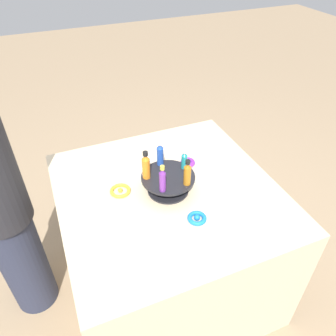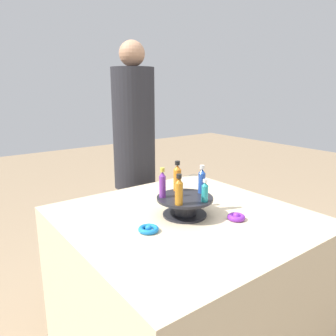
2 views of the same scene
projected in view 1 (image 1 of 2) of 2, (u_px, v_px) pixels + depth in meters
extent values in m
plane|color=#997F60|center=(168.00, 280.00, 2.12)|extent=(12.00, 12.00, 0.00)
cube|color=beige|center=(168.00, 241.00, 1.87)|extent=(1.07, 1.07, 0.78)
cylinder|color=black|center=(168.00, 189.00, 1.63)|extent=(0.21, 0.21, 0.01)
cylinder|color=black|center=(168.00, 183.00, 1.60)|extent=(0.11, 0.11, 0.07)
cylinder|color=black|center=(168.00, 177.00, 1.58)|extent=(0.26, 0.26, 0.01)
cylinder|color=#234CAD|center=(160.00, 156.00, 1.62)|extent=(0.03, 0.03, 0.10)
cone|color=#234CAD|center=(160.00, 146.00, 1.58)|extent=(0.03, 0.03, 0.02)
cylinder|color=silver|center=(160.00, 143.00, 1.57)|extent=(0.02, 0.02, 0.02)
cylinder|color=orange|center=(146.00, 168.00, 1.54)|extent=(0.04, 0.04, 0.11)
cone|color=orange|center=(146.00, 157.00, 1.49)|extent=(0.04, 0.04, 0.02)
cylinder|color=black|center=(145.00, 154.00, 1.48)|extent=(0.02, 0.02, 0.02)
cylinder|color=#702D93|center=(163.00, 182.00, 1.46)|extent=(0.03, 0.03, 0.10)
cone|color=#702D93|center=(162.00, 171.00, 1.43)|extent=(0.03, 0.03, 0.02)
cylinder|color=gold|center=(162.00, 168.00, 1.41)|extent=(0.02, 0.02, 0.02)
cylinder|color=#AD6B19|center=(187.00, 176.00, 1.50)|extent=(0.03, 0.03, 0.10)
cone|color=#AD6B19|center=(188.00, 165.00, 1.46)|extent=(0.03, 0.03, 0.02)
cylinder|color=black|center=(188.00, 162.00, 1.45)|extent=(0.02, 0.02, 0.02)
cylinder|color=teal|center=(184.00, 162.00, 1.60)|extent=(0.03, 0.03, 0.07)
cone|color=teal|center=(185.00, 154.00, 1.58)|extent=(0.03, 0.03, 0.02)
cylinder|color=silver|center=(185.00, 152.00, 1.57)|extent=(0.02, 0.02, 0.01)
torus|color=purple|center=(188.00, 162.00, 1.79)|extent=(0.08, 0.08, 0.02)
sphere|color=purple|center=(188.00, 162.00, 1.79)|extent=(0.03, 0.03, 0.03)
torus|color=gold|center=(120.00, 191.00, 1.61)|extent=(0.10, 0.10, 0.02)
sphere|color=gold|center=(120.00, 190.00, 1.61)|extent=(0.02, 0.02, 0.02)
torus|color=blue|center=(197.00, 218.00, 1.47)|extent=(0.09, 0.09, 0.02)
sphere|color=blue|center=(197.00, 218.00, 1.47)|extent=(0.03, 0.03, 0.03)
cylinder|color=#282D42|center=(23.00, 262.00, 1.81)|extent=(0.24, 0.24, 0.69)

